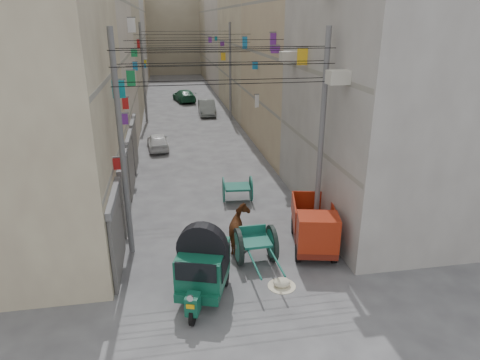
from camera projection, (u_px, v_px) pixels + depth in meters
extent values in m
plane|color=#444447|center=(260.00, 354.00, 11.17)|extent=(140.00, 140.00, 0.00)
cube|color=gray|center=(114.00, 155.00, 16.74)|extent=(0.25, 9.80, 0.18)
cube|color=gray|center=(106.00, 77.00, 15.68)|extent=(0.25, 9.80, 0.18)
cube|color=#AFA296|center=(60.00, 59.00, 25.25)|extent=(8.00, 12.00, 12.00)
cube|color=gray|center=(131.00, 104.00, 26.88)|extent=(0.25, 11.76, 0.18)
cube|color=gray|center=(127.00, 55.00, 25.82)|extent=(0.25, 11.76, 0.18)
cube|color=gray|center=(122.00, 1.00, 24.76)|extent=(0.25, 11.76, 0.18)
cube|color=tan|center=(90.00, 34.00, 36.88)|extent=(8.00, 14.00, 14.00)
cube|color=gray|center=(140.00, 78.00, 38.85)|extent=(0.25, 13.72, 0.18)
cube|color=gray|center=(137.00, 43.00, 37.80)|extent=(0.25, 13.72, 0.18)
cube|color=gray|center=(134.00, 7.00, 36.74)|extent=(0.25, 13.72, 0.18)
cube|color=#A4A09A|center=(109.00, 40.00, 50.17)|extent=(8.00, 14.00, 11.80)
cube|color=gray|center=(145.00, 63.00, 51.76)|extent=(0.25, 13.72, 0.18)
cube|color=gray|center=(143.00, 37.00, 50.70)|extent=(0.25, 13.72, 0.18)
cube|color=gray|center=(141.00, 10.00, 49.64)|extent=(0.25, 13.72, 0.18)
cube|color=tan|center=(118.00, 30.00, 61.85)|extent=(8.00, 12.00, 13.50)
cube|color=gray|center=(147.00, 55.00, 63.74)|extent=(0.25, 11.76, 0.18)
cube|color=gray|center=(146.00, 34.00, 62.68)|extent=(0.25, 11.76, 0.18)
cube|color=gray|center=(144.00, 12.00, 61.62)|extent=(0.25, 11.76, 0.18)
cube|color=#A4A09A|center=(410.00, 63.00, 17.56)|extent=(8.00, 10.00, 13.00)
cube|color=gray|center=(315.00, 145.00, 18.09)|extent=(0.25, 9.80, 0.18)
cube|color=gray|center=(320.00, 73.00, 17.03)|extent=(0.25, 9.80, 0.18)
cube|color=tan|center=(318.00, 55.00, 27.87)|extent=(8.00, 12.00, 12.00)
cube|color=gray|center=(259.00, 100.00, 28.22)|extent=(0.25, 11.76, 0.18)
cube|color=gray|center=(260.00, 53.00, 27.17)|extent=(0.25, 11.76, 0.18)
cube|color=gray|center=(261.00, 2.00, 26.11)|extent=(0.25, 11.76, 0.18)
cube|color=#BBB08E|center=(270.00, 33.00, 39.50)|extent=(8.00, 14.00, 14.00)
cube|color=gray|center=(229.00, 76.00, 40.20)|extent=(0.25, 13.72, 0.18)
cube|color=gray|center=(229.00, 43.00, 39.15)|extent=(0.25, 13.72, 0.18)
cube|color=gray|center=(229.00, 7.00, 38.09)|extent=(0.25, 13.72, 0.18)
cube|color=#AFA296|center=(243.00, 39.00, 52.79)|extent=(8.00, 14.00, 11.80)
cube|color=gray|center=(212.00, 62.00, 53.10)|extent=(0.25, 13.72, 0.18)
cube|color=gray|center=(212.00, 37.00, 52.05)|extent=(0.25, 13.72, 0.18)
cube|color=gray|center=(211.00, 10.00, 50.99)|extent=(0.25, 13.72, 0.18)
cube|color=tan|center=(227.00, 30.00, 64.47)|extent=(8.00, 12.00, 13.50)
cube|color=gray|center=(202.00, 54.00, 65.08)|extent=(0.25, 11.76, 0.18)
cube|color=gray|center=(202.00, 34.00, 64.03)|extent=(0.25, 11.76, 0.18)
cube|color=gray|center=(201.00, 12.00, 62.97)|extent=(0.25, 11.76, 0.18)
cube|color=tan|center=(173.00, 31.00, 69.70)|extent=(22.00, 10.00, 13.00)
cube|color=#46474B|center=(117.00, 236.00, 14.49)|extent=(0.12, 3.00, 2.60)
cube|color=#605F62|center=(113.00, 197.00, 13.98)|extent=(0.18, 3.20, 0.25)
cube|color=#46474B|center=(125.00, 195.00, 17.90)|extent=(0.12, 3.00, 2.60)
cube|color=#605F62|center=(122.00, 162.00, 17.39)|extent=(0.18, 3.20, 0.25)
cube|color=#46474B|center=(131.00, 167.00, 21.31)|extent=(0.12, 3.00, 2.60)
cube|color=#605F62|center=(128.00, 139.00, 20.80)|extent=(0.18, 3.20, 0.25)
cube|color=#46474B|center=(135.00, 146.00, 24.81)|extent=(0.12, 3.00, 2.60)
cube|color=#605F62|center=(133.00, 121.00, 24.31)|extent=(0.18, 3.20, 0.25)
cube|color=#712996|center=(222.00, 44.00, 41.27)|extent=(0.38, 0.08, 0.41)
cube|color=gold|center=(145.00, 63.00, 47.60)|extent=(0.27, 0.08, 0.71)
cube|color=red|center=(120.00, 164.00, 15.29)|extent=(0.44, 0.08, 0.42)
cube|color=#1A8F4A|center=(131.00, 79.00, 23.28)|extent=(0.45, 0.08, 0.84)
cube|color=#712996|center=(210.00, 40.00, 51.06)|extent=(0.41, 0.08, 0.59)
cube|color=#712996|center=(123.00, 119.00, 18.05)|extent=(0.38, 0.08, 0.44)
cube|color=yellow|center=(223.00, 57.00, 40.99)|extent=(0.43, 0.08, 0.72)
cube|color=#0C7E8C|center=(216.00, 39.00, 46.11)|extent=(0.28, 0.08, 0.44)
cube|color=white|center=(131.00, 25.00, 26.22)|extent=(0.48, 0.08, 0.84)
cube|color=#1A7CBA|center=(145.00, 66.00, 44.33)|extent=(0.31, 0.08, 0.44)
cube|color=#1A7CBA|center=(255.00, 66.00, 27.42)|extent=(0.35, 0.08, 0.45)
cube|color=#1A7CBA|center=(245.00, 43.00, 30.33)|extent=(0.34, 0.08, 0.79)
cube|color=red|center=(125.00, 104.00, 20.03)|extent=(0.28, 0.08, 0.52)
cube|color=red|center=(139.00, 44.00, 35.63)|extent=(0.28, 0.08, 0.74)
cube|color=white|center=(257.00, 101.00, 27.73)|extent=(0.26, 0.08, 0.80)
cube|color=red|center=(303.00, 57.00, 18.07)|extent=(0.34, 0.08, 0.55)
cube|color=#0C7E8C|center=(119.00, 89.00, 16.43)|extent=(0.47, 0.08, 0.67)
cube|color=#1A8F4A|center=(134.00, 53.00, 27.88)|extent=(0.40, 0.08, 0.47)
cube|color=#1A7CBA|center=(135.00, 66.00, 28.66)|extent=(0.32, 0.08, 0.55)
cube|color=#712996|center=(275.00, 50.00, 22.08)|extent=(0.47, 0.08, 0.35)
cube|color=#712996|center=(273.00, 42.00, 22.74)|extent=(0.32, 0.08, 0.89)
cube|color=yellow|center=(302.00, 57.00, 17.98)|extent=(0.44, 0.08, 0.69)
cube|color=red|center=(111.00, 177.00, 14.98)|extent=(0.10, 3.20, 0.80)
cube|color=#1A8F4A|center=(128.00, 121.00, 23.27)|extent=(0.10, 3.20, 0.80)
cube|color=#1A8F4A|center=(138.00, 88.00, 34.33)|extent=(0.10, 3.20, 0.80)
cube|color=#0C7E8C|center=(143.00, 72.00, 45.39)|extent=(0.10, 3.20, 0.80)
cube|color=#712996|center=(331.00, 165.00, 16.31)|extent=(0.10, 3.20, 0.80)
cube|color=#1A8F4A|center=(273.00, 116.00, 24.60)|extent=(0.10, 3.20, 0.80)
cube|color=#1A8F4A|center=(238.00, 86.00, 35.66)|extent=(0.10, 3.20, 0.80)
cube|color=red|center=(219.00, 70.00, 46.72)|extent=(0.10, 3.20, 0.80)
cube|color=#B5B1A2|center=(338.00, 77.00, 14.12)|extent=(0.70, 0.55, 0.45)
cube|color=#B5B1A2|center=(288.00, 56.00, 19.58)|extent=(0.70, 0.55, 0.45)
cylinder|color=#605F62|center=(122.00, 149.00, 14.70)|extent=(0.20, 0.20, 8.00)
cylinder|color=#605F62|center=(321.00, 140.00, 15.88)|extent=(0.20, 0.20, 8.00)
cylinder|color=#605F62|center=(143.00, 74.00, 34.97)|extent=(0.20, 0.20, 8.00)
cylinder|color=#605F62|center=(230.00, 72.00, 36.15)|extent=(0.20, 0.20, 8.00)
cylinder|color=black|center=(227.00, 84.00, 14.05)|extent=(7.40, 0.02, 0.02)
cylinder|color=black|center=(227.00, 65.00, 13.84)|extent=(7.40, 0.02, 0.02)
cylinder|color=black|center=(226.00, 49.00, 13.67)|extent=(7.40, 0.02, 0.02)
cylinder|color=black|center=(223.00, 80.00, 14.97)|extent=(7.40, 0.02, 0.02)
cylinder|color=black|center=(222.00, 62.00, 14.76)|extent=(7.40, 0.02, 0.02)
cylinder|color=black|center=(222.00, 47.00, 14.59)|extent=(7.40, 0.02, 0.02)
cylinder|color=black|center=(207.00, 65.00, 20.04)|extent=(7.40, 0.02, 0.02)
cylinder|color=black|center=(206.00, 51.00, 19.83)|extent=(7.40, 0.02, 0.02)
cylinder|color=black|center=(206.00, 40.00, 19.66)|extent=(7.40, 0.02, 0.02)
cylinder|color=black|center=(194.00, 53.00, 27.41)|extent=(7.40, 0.02, 0.02)
cylinder|color=black|center=(193.00, 43.00, 27.20)|extent=(7.40, 0.02, 0.02)
cylinder|color=black|center=(193.00, 34.00, 27.03)|extent=(7.40, 0.02, 0.02)
cylinder|color=black|center=(186.00, 46.00, 34.79)|extent=(7.40, 0.02, 0.02)
cylinder|color=black|center=(186.00, 38.00, 34.58)|extent=(7.40, 0.02, 0.02)
cylinder|color=black|center=(186.00, 31.00, 34.40)|extent=(7.40, 0.02, 0.02)
cylinder|color=black|center=(193.00, 315.00, 12.17)|extent=(0.31, 0.61, 0.60)
cylinder|color=black|center=(191.00, 274.00, 14.12)|extent=(0.31, 0.61, 0.60)
cylinder|color=black|center=(226.00, 277.00, 13.96)|extent=(0.31, 0.61, 0.60)
cube|color=#0D4934|center=(203.00, 281.00, 13.37)|extent=(1.90, 2.34, 0.30)
cube|color=#0D4934|center=(193.00, 304.00, 12.10)|extent=(0.51, 0.57, 0.59)
cylinder|color=silver|center=(190.00, 298.00, 11.74)|extent=(0.20, 0.11, 0.19)
cube|color=#D49B0B|center=(190.00, 307.00, 11.81)|extent=(0.23, 0.10, 0.13)
cube|color=#0D4934|center=(203.00, 263.00, 13.21)|extent=(1.89, 2.16, 1.01)
cube|color=black|center=(196.00, 273.00, 12.26)|extent=(1.18, 0.45, 0.59)
cube|color=black|center=(181.00, 259.00, 13.27)|extent=(0.44, 1.23, 0.69)
cube|color=black|center=(226.00, 262.00, 13.08)|extent=(0.44, 1.23, 0.69)
cube|color=silver|center=(196.00, 297.00, 12.51)|extent=(1.28, 0.47, 0.06)
cylinder|color=black|center=(239.00, 247.00, 15.09)|extent=(0.19, 1.33, 1.33)
cylinder|color=#135344|center=(239.00, 247.00, 15.09)|extent=(0.20, 1.04, 1.03)
cylinder|color=#605F62|center=(239.00, 247.00, 15.09)|extent=(0.21, 0.18, 0.17)
cylinder|color=black|center=(272.00, 243.00, 15.34)|extent=(0.19, 1.33, 1.33)
cylinder|color=#135344|center=(272.00, 243.00, 15.34)|extent=(0.20, 1.04, 1.03)
cylinder|color=#605F62|center=(272.00, 243.00, 15.34)|extent=(0.21, 0.18, 0.17)
cylinder|color=#605F62|center=(255.00, 245.00, 15.22)|extent=(1.28, 0.12, 0.08)
cube|color=#135344|center=(255.00, 241.00, 15.16)|extent=(1.03, 1.08, 0.09)
cube|color=#135344|center=(252.00, 229.00, 15.52)|extent=(1.00, 0.11, 0.33)
cylinder|color=#135344|center=(253.00, 261.00, 14.02)|extent=(0.15, 2.18, 0.07)
cylinder|color=#135344|center=(275.00, 258.00, 14.17)|extent=(0.15, 2.18, 0.07)
cylinder|color=black|center=(298.00, 253.00, 15.34)|extent=(0.32, 0.67, 0.65)
cylinder|color=black|center=(294.00, 226.00, 17.36)|extent=(0.32, 0.67, 0.65)
cylinder|color=black|center=(334.00, 254.00, 15.28)|extent=(0.32, 0.67, 0.65)
cylinder|color=black|center=(326.00, 227.00, 17.30)|extent=(0.32, 0.67, 0.65)
cube|color=#58160C|center=(313.00, 234.00, 16.25)|extent=(2.12, 3.48, 0.34)
cube|color=maroon|center=(318.00, 232.00, 14.95)|extent=(1.62, 1.33, 1.23)
cube|color=black|center=(319.00, 236.00, 14.48)|extent=(1.26, 0.34, 0.54)
cube|color=#58160C|center=(312.00, 222.00, 16.66)|extent=(1.92, 2.44, 0.12)
cube|color=maroon|center=(294.00, 211.00, 16.54)|extent=(0.54, 2.12, 0.84)
cube|color=maroon|center=(331.00, 212.00, 16.48)|extent=(0.54, 2.12, 0.84)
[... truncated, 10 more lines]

